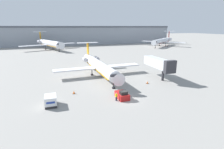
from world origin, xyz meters
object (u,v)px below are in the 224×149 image
(airplane_main, at_px, (99,66))
(pushback_tug, at_px, (122,95))
(worker_near_tug, at_px, (116,97))
(traffic_cone_right, at_px, (147,82))
(airplane_parked_far_left, at_px, (162,41))
(jet_bridge, at_px, (159,63))
(traffic_cone_left, at_px, (74,92))
(airplane_parked_far_right, at_px, (50,43))
(luggage_cart, at_px, (51,101))

(airplane_main, height_order, pushback_tug, airplane_main)
(worker_near_tug, bearing_deg, traffic_cone_right, 33.40)
(airplane_main, relative_size, pushback_tug, 8.21)
(airplane_parked_far_left, distance_m, jet_bridge, 90.69)
(airplane_main, xyz_separation_m, traffic_cone_right, (10.19, -11.76, -2.84))
(traffic_cone_left, height_order, airplane_parked_far_right, airplane_parked_far_right)
(traffic_cone_right, bearing_deg, worker_near_tug, -146.60)
(traffic_cone_right, distance_m, airplane_parked_far_left, 96.60)
(pushback_tug, relative_size, luggage_cart, 1.25)
(pushback_tug, xyz_separation_m, airplane_parked_far_right, (-14.38, 90.09, 3.36))
(jet_bridge, bearing_deg, pushback_tug, -146.46)
(worker_near_tug, xyz_separation_m, jet_bridge, (17.08, 11.03, 3.55))
(luggage_cart, xyz_separation_m, airplane_parked_far_right, (-0.14, 88.99, 3.05))
(airplane_main, distance_m, luggage_cart, 22.70)
(airplane_main, bearing_deg, luggage_cart, -128.79)
(luggage_cart, bearing_deg, jet_bridge, 17.13)
(worker_near_tug, bearing_deg, airplane_parked_far_left, 50.86)
(airplane_main, relative_size, airplane_parked_far_right, 0.87)
(luggage_cart, relative_size, airplane_parked_far_right, 0.08)
(airplane_main, height_order, airplane_parked_far_left, airplane_parked_far_left)
(airplane_parked_far_right, xyz_separation_m, jet_bridge, (29.86, -79.83, 0.38))
(airplane_main, height_order, airplane_parked_far_right, airplane_parked_far_right)
(luggage_cart, distance_m, jet_bridge, 31.30)
(pushback_tug, height_order, airplane_parked_far_left, airplane_parked_far_left)
(traffic_cone_left, relative_size, airplane_parked_far_left, 0.02)
(traffic_cone_left, distance_m, airplane_parked_far_left, 110.06)
(luggage_cart, height_order, traffic_cone_right, luggage_cart)
(airplane_main, relative_size, traffic_cone_right, 46.70)
(airplane_main, distance_m, airplane_parked_far_left, 94.40)
(traffic_cone_left, bearing_deg, worker_near_tug, -40.73)
(pushback_tug, bearing_deg, traffic_cone_right, 34.52)
(traffic_cone_right, relative_size, airplane_parked_far_right, 0.02)
(airplane_main, xyz_separation_m, luggage_cart, (-14.16, -17.62, -2.13))
(airplane_main, xyz_separation_m, traffic_cone_left, (-9.25, -12.82, -2.78))
(airplane_main, height_order, luggage_cart, airplane_main)
(worker_near_tug, distance_m, airplane_parked_far_left, 109.85)
(traffic_cone_right, xyz_separation_m, airplane_parked_far_right, (-24.49, 83.14, 3.77))
(airplane_parked_far_left, bearing_deg, worker_near_tug, -129.14)
(worker_near_tug, relative_size, jet_bridge, 0.14)
(pushback_tug, relative_size, jet_bridge, 0.32)
(jet_bridge, bearing_deg, luggage_cart, -162.87)
(pushback_tug, relative_size, traffic_cone_right, 5.68)
(traffic_cone_left, bearing_deg, jet_bridge, 9.99)
(traffic_cone_right, bearing_deg, jet_bridge, 31.64)
(traffic_cone_left, bearing_deg, airplane_main, 54.21)
(worker_near_tug, distance_m, airplane_parked_far_right, 91.81)
(airplane_parked_far_left, height_order, airplane_parked_far_right, airplane_parked_far_right)
(traffic_cone_right, bearing_deg, airplane_main, 130.90)
(traffic_cone_left, relative_size, airplane_parked_far_right, 0.02)
(pushback_tug, height_order, traffic_cone_left, pushback_tug)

